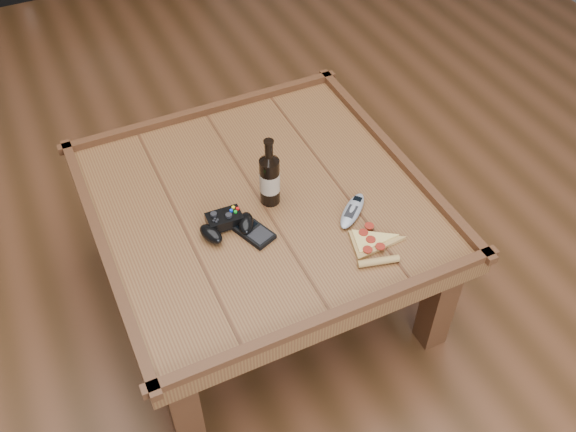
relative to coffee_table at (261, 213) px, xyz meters
name	(u,v)px	position (x,y,z in m)	size (l,w,h in m)	color
ground	(264,289)	(0.00, 0.00, -0.39)	(6.00, 6.00, 0.00)	#412612
coffee_table	(261,213)	(0.00, 0.00, 0.00)	(1.03, 1.03, 0.48)	brown
beer_bottle	(270,178)	(0.03, -0.02, 0.15)	(0.06, 0.06, 0.24)	black
game_controller	(227,225)	(-0.14, -0.07, 0.08)	(0.18, 0.12, 0.05)	black
pizza_slice	(372,244)	(0.21, -0.31, 0.07)	(0.18, 0.24, 0.02)	tan
smartphone	(253,231)	(-0.07, -0.12, 0.07)	(0.11, 0.14, 0.02)	black
remote_control	(352,211)	(0.23, -0.17, 0.07)	(0.15, 0.14, 0.02)	#92979E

